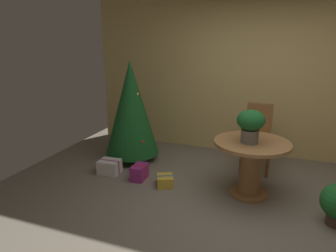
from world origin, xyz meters
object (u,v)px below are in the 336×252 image
flower_vase (251,124)px  holiday_tree (131,108)px  gift_box_gold (165,181)px  wooden_chair_far (258,134)px  round_dining_table (251,161)px  gift_box_purple (139,172)px  gift_box_cream (110,167)px

flower_vase → holiday_tree: (-1.91, 0.63, -0.10)m
holiday_tree → gift_box_gold: size_ratio=5.25×
wooden_chair_far → holiday_tree: (-1.94, -0.31, 0.30)m
round_dining_table → gift_box_gold: 1.17m
flower_vase → round_dining_table: bearing=63.9°
wooden_chair_far → gift_box_gold: size_ratio=3.26×
gift_box_gold → gift_box_purple: bearing=171.7°
flower_vase → gift_box_purple: bearing=-179.7°
round_dining_table → gift_box_gold: round_dining_table is taller
wooden_chair_far → gift_box_cream: bearing=-155.1°
wooden_chair_far → gift_box_gold: bearing=-137.0°
holiday_tree → wooden_chair_far: bearing=9.2°
gift_box_purple → round_dining_table: bearing=2.8°
gift_box_purple → gift_box_cream: bearing=177.4°
wooden_chair_far → round_dining_table: bearing=-90.0°
round_dining_table → gift_box_purple: 1.55m
gift_box_purple → gift_box_gold: 0.42m
gift_box_cream → round_dining_table: bearing=1.4°
wooden_chair_far → holiday_tree: bearing=-170.8°
gift_box_gold → gift_box_cream: bearing=174.8°
round_dining_table → gift_box_gold: size_ratio=3.01×
flower_vase → gift_box_cream: (-1.98, 0.01, -0.86)m
gift_box_purple → gift_box_gold: gift_box_purple is taller
holiday_tree → flower_vase: bearing=-18.4°
round_dining_table → holiday_tree: (-1.94, 0.57, 0.39)m
flower_vase → gift_box_gold: bearing=-176.3°
wooden_chair_far → flower_vase: bearing=-91.9°
gift_box_cream → gift_box_gold: size_ratio=1.04×
round_dining_table → wooden_chair_far: (0.00, 0.88, 0.09)m
wooden_chair_far → gift_box_gold: 1.57m
wooden_chair_far → gift_box_purple: bearing=-147.6°
round_dining_table → gift_box_purple: round_dining_table is taller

